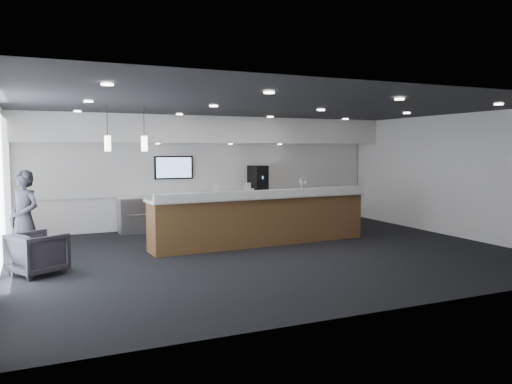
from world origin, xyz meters
name	(u,v)px	position (x,y,z in m)	size (l,w,h in m)	color
ground	(270,253)	(0.00, 0.00, 0.00)	(10.00, 10.00, 0.00)	black
ceiling	(270,107)	(0.00, 0.00, 3.00)	(10.00, 8.00, 0.02)	black
back_wall	(208,172)	(0.00, 4.00, 1.50)	(10.00, 0.02, 3.00)	silver
right_wall	(454,175)	(5.00, 0.00, 1.50)	(0.02, 8.00, 3.00)	silver
soffit_bulkhead	(213,130)	(0.00, 3.55, 2.65)	(10.00, 0.90, 0.70)	silver
alcove_panel	(208,169)	(0.00, 3.97, 1.60)	(9.80, 0.06, 1.40)	silver
back_credenza	(213,210)	(0.00, 3.64, 0.48)	(5.06, 0.66, 0.95)	gray
wall_tv	(174,168)	(-1.00, 3.91, 1.65)	(1.05, 0.08, 0.62)	black
pendant_left	(144,144)	(-2.40, 0.80, 2.25)	(0.12, 0.12, 0.30)	#FAECC3
pendant_right	(107,144)	(-3.10, 0.80, 2.25)	(0.12, 0.12, 0.30)	#FAECC3
ceiling_can_lights	(270,108)	(0.00, 0.00, 2.97)	(7.00, 5.00, 0.02)	white
service_counter	(262,219)	(0.23, 0.92, 0.58)	(5.18, 1.12, 1.49)	brown
coffee_machine	(258,178)	(1.36, 3.65, 1.31)	(0.51, 0.59, 0.73)	black
info_sign_left	(216,189)	(0.06, 3.54, 1.07)	(0.17, 0.02, 0.23)	white
info_sign_right	(248,187)	(0.99, 3.52, 1.08)	(0.20, 0.02, 0.26)	white
armchair	(38,253)	(-4.40, -0.04, 0.37)	(0.78, 0.80, 0.73)	black
lounge_guest	(24,219)	(-4.60, 0.60, 0.89)	(0.65, 0.43, 1.77)	black
cup_0	(266,190)	(1.57, 3.55, 1.00)	(0.11, 0.11, 0.10)	white
cup_1	(262,190)	(1.43, 3.55, 1.00)	(0.11, 0.11, 0.10)	white
cup_2	(257,190)	(1.29, 3.55, 1.00)	(0.11, 0.11, 0.10)	white
cup_3	(252,190)	(1.15, 3.55, 1.00)	(0.11, 0.11, 0.10)	white
cup_4	(248,190)	(1.01, 3.55, 1.00)	(0.11, 0.11, 0.10)	white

